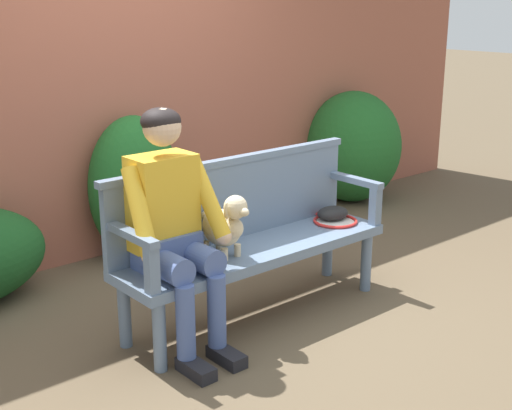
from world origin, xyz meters
The scene contains 12 objects.
ground_plane centered at (0.00, 0.00, 0.00)m, with size 40.00×40.00×0.00m, color brown.
brick_garden_fence centered at (0.00, 1.68, 1.34)m, with size 8.00×0.30×2.67m, color #9E5642.
hedge_bush_far_left centered at (2.32, 1.32, 0.52)m, with size 0.90×0.89×1.04m, color #1E5B23.
hedge_bush_far_right centered at (0.00, 1.36, 0.53)m, with size 0.71×0.50×1.06m, color #1E5B23.
garden_bench centered at (0.00, 0.00, 0.39)m, with size 1.76×0.47×0.45m.
bench_backrest centered at (0.00, 0.20, 0.71)m, with size 1.80×0.06×0.50m.
bench_armrest_left_end centered at (-0.84, -0.08, 0.65)m, with size 0.06×0.47×0.28m.
bench_armrest_right_end centered at (0.84, -0.08, 0.65)m, with size 0.06×0.47×0.28m.
person_seated centered at (-0.59, -0.01, 0.72)m, with size 0.56×0.63×1.32m.
dog_on_bench centered at (-0.24, -0.02, 0.64)m, with size 0.19×0.38×0.37m.
tennis_racket centered at (0.68, 0.03, 0.46)m, with size 0.32×0.57×0.03m.
baseball_glove centered at (0.71, 0.05, 0.50)m, with size 0.22×0.17×0.09m, color black.
Camera 1 is at (-2.53, -2.96, 1.86)m, focal length 49.11 mm.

